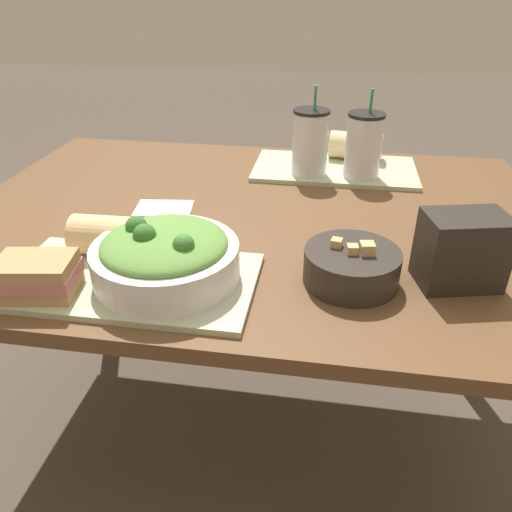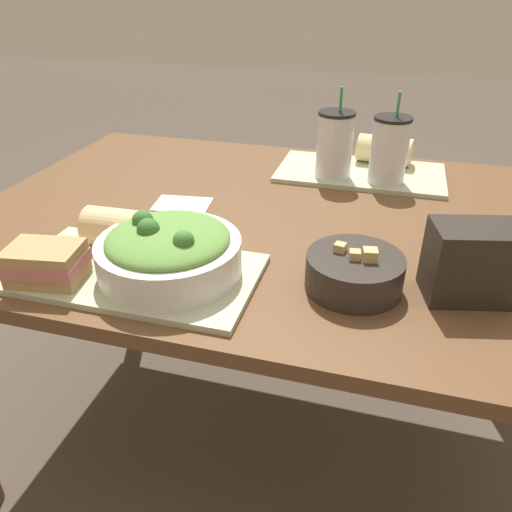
{
  "view_description": "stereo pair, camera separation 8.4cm",
  "coord_description": "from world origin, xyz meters",
  "px_view_note": "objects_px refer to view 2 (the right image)",
  "views": [
    {
      "loc": [
        0.18,
        -1.03,
        1.2
      ],
      "look_at": [
        0.06,
        -0.31,
        0.77
      ],
      "focal_mm": 35.0,
      "sensor_mm": 36.0,
      "label": 1
    },
    {
      "loc": [
        0.26,
        -1.02,
        1.2
      ],
      "look_at": [
        0.06,
        -0.31,
        0.77
      ],
      "focal_mm": 35.0,
      "sensor_mm": 36.0,
      "label": 2
    }
  ],
  "objects_px": {
    "salad_bowl": "(169,250)",
    "baguette_far": "(385,150)",
    "soup_bowl": "(354,271)",
    "drink_cup_red": "(389,152)",
    "drink_cup_dark": "(334,147)",
    "chip_bag": "(471,262)",
    "napkin_folded": "(182,204)",
    "baguette_near": "(130,229)",
    "sandwich_near": "(46,263)"
  },
  "relations": [
    {
      "from": "baguette_near",
      "to": "chip_bag",
      "type": "bearing_deg",
      "value": -90.02
    },
    {
      "from": "baguette_far",
      "to": "chip_bag",
      "type": "distance_m",
      "value": 0.64
    },
    {
      "from": "salad_bowl",
      "to": "baguette_far",
      "type": "height_order",
      "value": "salad_bowl"
    },
    {
      "from": "soup_bowl",
      "to": "drink_cup_red",
      "type": "xyz_separation_m",
      "value": [
        0.03,
        0.51,
        0.06
      ]
    },
    {
      "from": "soup_bowl",
      "to": "baguette_near",
      "type": "xyz_separation_m",
      "value": [
        -0.43,
        0.01,
        0.02
      ]
    },
    {
      "from": "drink_cup_dark",
      "to": "napkin_folded",
      "type": "bearing_deg",
      "value": -141.46
    },
    {
      "from": "drink_cup_red",
      "to": "soup_bowl",
      "type": "bearing_deg",
      "value": -93.13
    },
    {
      "from": "chip_bag",
      "to": "napkin_folded",
      "type": "relative_size",
      "value": 1.1
    },
    {
      "from": "salad_bowl",
      "to": "chip_bag",
      "type": "relative_size",
      "value": 1.64
    },
    {
      "from": "baguette_far",
      "to": "salad_bowl",
      "type": "bearing_deg",
      "value": 162.01
    },
    {
      "from": "soup_bowl",
      "to": "chip_bag",
      "type": "xyz_separation_m",
      "value": [
        0.19,
        0.03,
        0.03
      ]
    },
    {
      "from": "salad_bowl",
      "to": "drink_cup_dark",
      "type": "bearing_deg",
      "value": 69.24
    },
    {
      "from": "salad_bowl",
      "to": "soup_bowl",
      "type": "xyz_separation_m",
      "value": [
        0.32,
        0.06,
        -0.02
      ]
    },
    {
      "from": "baguette_near",
      "to": "napkin_folded",
      "type": "relative_size",
      "value": 1.26
    },
    {
      "from": "salad_bowl",
      "to": "soup_bowl",
      "type": "bearing_deg",
      "value": 9.82
    },
    {
      "from": "salad_bowl",
      "to": "sandwich_near",
      "type": "bearing_deg",
      "value": -157.97
    },
    {
      "from": "baguette_near",
      "to": "napkin_folded",
      "type": "distance_m",
      "value": 0.24
    },
    {
      "from": "napkin_folded",
      "to": "chip_bag",
      "type": "bearing_deg",
      "value": -19.82
    },
    {
      "from": "chip_bag",
      "to": "napkin_folded",
      "type": "xyz_separation_m",
      "value": [
        -0.62,
        0.22,
        -0.06
      ]
    },
    {
      "from": "baguette_far",
      "to": "drink_cup_red",
      "type": "height_order",
      "value": "drink_cup_red"
    },
    {
      "from": "soup_bowl",
      "to": "drink_cup_red",
      "type": "height_order",
      "value": "drink_cup_red"
    },
    {
      "from": "salad_bowl",
      "to": "baguette_near",
      "type": "height_order",
      "value": "salad_bowl"
    },
    {
      "from": "drink_cup_dark",
      "to": "chip_bag",
      "type": "xyz_separation_m",
      "value": [
        0.3,
        -0.48,
        -0.03
      ]
    },
    {
      "from": "soup_bowl",
      "to": "drink_cup_dark",
      "type": "height_order",
      "value": "drink_cup_dark"
    },
    {
      "from": "drink_cup_red",
      "to": "chip_bag",
      "type": "height_order",
      "value": "drink_cup_red"
    },
    {
      "from": "drink_cup_dark",
      "to": "soup_bowl",
      "type": "bearing_deg",
      "value": -77.76
    },
    {
      "from": "salad_bowl",
      "to": "soup_bowl",
      "type": "relative_size",
      "value": 1.52
    },
    {
      "from": "baguette_near",
      "to": "baguette_far",
      "type": "distance_m",
      "value": 0.78
    },
    {
      "from": "baguette_near",
      "to": "chip_bag",
      "type": "distance_m",
      "value": 0.62
    },
    {
      "from": "sandwich_near",
      "to": "baguette_near",
      "type": "relative_size",
      "value": 0.79
    },
    {
      "from": "drink_cup_red",
      "to": "chip_bag",
      "type": "xyz_separation_m",
      "value": [
        0.16,
        -0.48,
        -0.02
      ]
    },
    {
      "from": "soup_bowl",
      "to": "baguette_far",
      "type": "distance_m",
      "value": 0.65
    },
    {
      "from": "drink_cup_dark",
      "to": "sandwich_near",
      "type": "bearing_deg",
      "value": -122.61
    },
    {
      "from": "baguette_near",
      "to": "napkin_folded",
      "type": "xyz_separation_m",
      "value": [
        0.0,
        0.24,
        -0.05
      ]
    },
    {
      "from": "baguette_near",
      "to": "drink_cup_red",
      "type": "height_order",
      "value": "drink_cup_red"
    },
    {
      "from": "napkin_folded",
      "to": "drink_cup_dark",
      "type": "bearing_deg",
      "value": 38.54
    },
    {
      "from": "sandwich_near",
      "to": "salad_bowl",
      "type": "bearing_deg",
      "value": 13.05
    },
    {
      "from": "salad_bowl",
      "to": "napkin_folded",
      "type": "xyz_separation_m",
      "value": [
        -0.11,
        0.31,
        -0.06
      ]
    },
    {
      "from": "salad_bowl",
      "to": "drink_cup_dark",
      "type": "distance_m",
      "value": 0.6
    },
    {
      "from": "drink_cup_red",
      "to": "napkin_folded",
      "type": "height_order",
      "value": "drink_cup_red"
    },
    {
      "from": "soup_bowl",
      "to": "napkin_folded",
      "type": "bearing_deg",
      "value": 149.88
    },
    {
      "from": "drink_cup_dark",
      "to": "napkin_folded",
      "type": "distance_m",
      "value": 0.42
    },
    {
      "from": "drink_cup_dark",
      "to": "napkin_folded",
      "type": "relative_size",
      "value": 1.62
    },
    {
      "from": "baguette_far",
      "to": "napkin_folded",
      "type": "bearing_deg",
      "value": 139.34
    },
    {
      "from": "baguette_far",
      "to": "chip_bag",
      "type": "xyz_separation_m",
      "value": [
        0.17,
        -0.62,
        0.02
      ]
    },
    {
      "from": "salad_bowl",
      "to": "napkin_folded",
      "type": "bearing_deg",
      "value": 109.51
    },
    {
      "from": "soup_bowl",
      "to": "chip_bag",
      "type": "distance_m",
      "value": 0.19
    },
    {
      "from": "drink_cup_dark",
      "to": "chip_bag",
      "type": "height_order",
      "value": "drink_cup_dark"
    },
    {
      "from": "sandwich_near",
      "to": "chip_bag",
      "type": "bearing_deg",
      "value": 4.06
    },
    {
      "from": "sandwich_near",
      "to": "baguette_near",
      "type": "xyz_separation_m",
      "value": [
        0.09,
        0.15,
        0.01
      ]
    }
  ]
}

